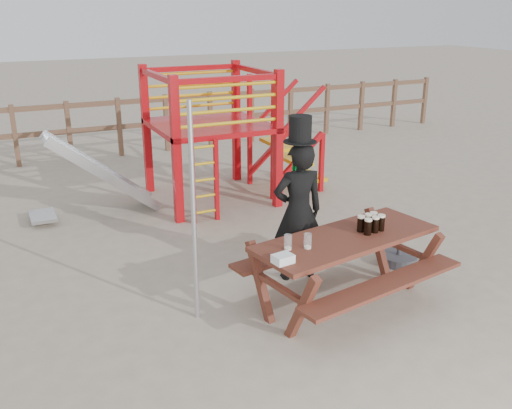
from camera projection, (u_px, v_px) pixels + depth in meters
The scene contains 10 objects.
ground at pixel (314, 298), 6.15m from camera, with size 60.00×60.00×0.00m, color tan.
back_fence at pixel (143, 119), 11.87m from camera, with size 15.09×0.09×1.20m.
playground_fort at pixel (205, 134), 8.89m from camera, with size 4.71×1.84×2.10m.
picnic_table at pixel (345, 262), 5.87m from camera, with size 2.19×1.70×0.77m.
man_with_hat at pixel (298, 208), 6.34m from camera, with size 0.63×0.46×1.88m.
metal_pole at pixel (194, 216), 5.40m from camera, with size 0.05×0.05×2.19m, color #B2B2B7.
parasol_base at pixel (398, 258), 6.96m from camera, with size 0.47×0.47×0.20m.
paper_bag at pixel (283, 259), 5.17m from camera, with size 0.18×0.14×0.08m, color white.
stout_pints at pixel (371, 223), 5.88m from camera, with size 0.28×0.21×0.17m.
empty_glasses at pixel (298, 242), 5.45m from camera, with size 0.26×0.13×0.15m.
Camera 1 is at (-2.89, -4.67, 2.99)m, focal length 40.00 mm.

